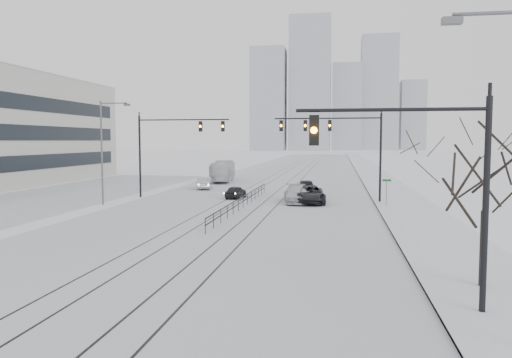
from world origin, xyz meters
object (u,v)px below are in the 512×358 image
Objects in this scene: traffic_mast_near at (433,174)px; sedan_nb_right at (297,194)px; sedan_sb_outer at (205,183)px; bare_tree at (486,171)px; sedan_nb_front at (310,195)px; sedan_sb_inner at (236,192)px; box_truck at (223,171)px; sedan_nb_far at (306,188)px.

sedan_nb_right is (-6.64, 27.96, -3.79)m from traffic_mast_near.
sedan_sb_outer is 0.78× the size of sedan_nb_right.
sedan_sb_outer is (-18.17, 38.98, -3.87)m from traffic_mast_near.
sedan_nb_front is (-7.87, 24.87, -3.72)m from bare_tree.
box_truck is (-5.72, 18.99, 0.80)m from sedan_sb_inner.
sedan_nb_far is (6.56, 4.09, 0.16)m from sedan_sb_inner.
bare_tree is at bearing 107.62° from box_truck.
traffic_mast_near is 28.65m from sedan_nb_front.
sedan_sb_inner is 6.70m from sedan_nb_right.
sedan_sb_outer is 10.64m from box_truck.
sedan_sb_outer is 15.95m from sedan_nb_right.
traffic_mast_near is 3.85m from bare_tree.
bare_tree is 31.75m from sedan_sb_inner.
sedan_sb_inner is 0.85× the size of sedan_sb_outer.
sedan_nb_far is (-0.77, 6.82, 0.00)m from sedan_nb_front.
sedan_nb_front is at bearing 114.44° from box_truck.
sedan_nb_right is (-9.05, 24.96, -3.71)m from bare_tree.
sedan_sb_outer is (-20.58, 35.98, -3.80)m from bare_tree.
sedan_nb_far is (-8.64, 31.69, -3.72)m from bare_tree.
sedan_sb_outer is (-5.38, 8.38, 0.08)m from sedan_sb_inner.
sedan_nb_right is 6.74m from sedan_nb_far.
sedan_sb_outer is at bearing 114.99° from traffic_mast_near.
traffic_mast_near is 1.67× the size of sedan_sb_outer.
sedan_nb_far is (-6.22, 34.69, -3.79)m from traffic_mast_near.
sedan_nb_front reaches higher than sedan_sb_inner.
traffic_mast_near is at bearing -84.74° from sedan_nb_front.
sedan_nb_right is at bearing 124.98° from sedan_sb_outer.
box_truck reaches higher than sedan_nb_right.
box_truck reaches higher than sedan_sb_outer.
sedan_sb_outer is at bearing 85.26° from box_truck.
sedan_nb_far is at bearing 78.10° from sedan_nb_right.
bare_tree is 1.10× the size of sedan_nb_front.
sedan_nb_right is (11.53, -11.02, 0.09)m from sedan_sb_outer.
bare_tree is 33.05m from sedan_nb_far.
traffic_mast_near is at bearing -128.76° from bare_tree.
sedan_nb_right is at bearing 112.19° from box_truck.
box_truck is at bearing 110.46° from traffic_mast_near.
sedan_nb_front is 0.55× the size of box_truck.
sedan_nb_front is at bearing 107.55° from bare_tree.
sedan_nb_right is at bearing 160.89° from sedan_sb_inner.
sedan_sb_outer is at bearing -53.17° from sedan_sb_inner.
box_truck reaches higher than sedan_nb_front.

